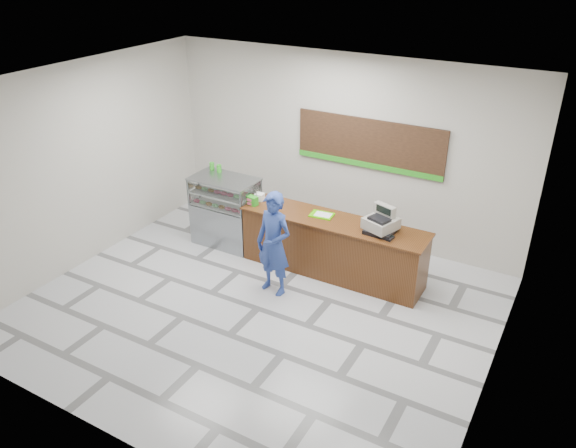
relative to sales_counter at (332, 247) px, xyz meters
The scene contains 16 objects.
floor 1.72m from the sales_counter, 109.54° to the right, with size 7.00×7.00×0.00m, color silver.
back_wall 1.98m from the sales_counter, 110.77° to the left, with size 7.00×7.00×0.00m, color beige.
ceiling 3.41m from the sales_counter, 109.54° to the right, with size 7.00×7.00×0.00m, color silver.
sales_counter is the anchor object (origin of this frame).
display_case 2.23m from the sales_counter, behind, with size 1.22×0.72×1.33m.
menu_board 2.00m from the sales_counter, 90.00° to the left, with size 2.80×0.06×0.90m.
cash_register 1.07m from the sales_counter, ahead, with size 0.58×0.59×0.42m.
card_terminal 1.20m from the sales_counter, ahead, with size 0.08×0.16×0.04m, color black.
serving_tray 0.58m from the sales_counter, 166.10° to the left, with size 0.42×0.32×0.02m.
napkin_box 1.61m from the sales_counter, behind, with size 0.15×0.15×0.13m, color white.
straw_cup 1.60m from the sales_counter, behind, with size 0.07×0.07×0.11m, color silver.
promo_box 1.62m from the sales_counter, behind, with size 0.18×0.12×0.16m, color green.
donut_decal 1.03m from the sales_counter, ahead, with size 0.17×0.17×0.00m, color #E85579.
green_cup_left 2.82m from the sales_counter, behind, with size 0.09×0.09×0.14m, color green.
green_cup_right 2.64m from the sales_counter, behind, with size 0.09×0.09×0.14m, color green.
customer 1.19m from the sales_counter, 121.16° to the right, with size 0.64×0.42×1.76m, color #2A4293.
Camera 1 is at (4.03, -6.11, 5.23)m, focal length 35.00 mm.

